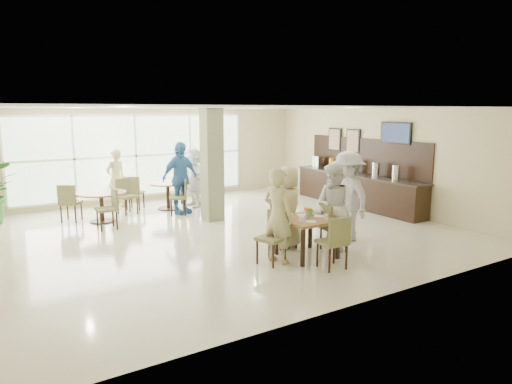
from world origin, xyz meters
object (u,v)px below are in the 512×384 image
round_table_left (101,198)px  round_table_right (168,189)px  buffet_counter (357,187)px  adult_a (180,178)px  adult_b (194,177)px  teen_left (278,216)px  adult_standing (116,179)px  teen_right (334,208)px  main_table (307,223)px  teen_standing (348,196)px  teen_far (288,207)px

round_table_left → round_table_right: (1.95, 0.56, -0.03)m
buffet_counter → adult_a: buffet_counter is taller
adult_a → adult_b: bearing=28.3°
teen_left → adult_b: (0.74, 5.33, -0.03)m
teen_left → adult_standing: bearing=-3.9°
teen_right → adult_standing: teen_right is taller
main_table → teen_standing: bearing=17.5°
buffet_counter → adult_a: size_ratio=2.43×
round_table_right → adult_b: (0.77, -0.06, 0.29)m
main_table → teen_standing: 1.53m
main_table → round_table_left: size_ratio=0.81×
buffet_counter → teen_right: size_ratio=2.72×
teen_far → adult_a: 4.06m
buffet_counter → adult_standing: (-5.97, 3.39, 0.29)m
main_table → round_table_left: bearing=118.2°
main_table → adult_b: size_ratio=0.58×
teen_left → teen_far: teen_left is taller
adult_a → teen_far: bearing=-97.1°
round_table_left → round_table_right: size_ratio=1.17×
main_table → adult_b: (0.11, 5.38, 0.18)m
teen_right → adult_standing: bearing=-161.6°
round_table_right → teen_left: teen_left is taller
round_table_right → adult_a: size_ratio=0.53×
main_table → teen_left: (-0.63, 0.05, 0.21)m
teen_right → main_table: bearing=-89.7°
buffet_counter → teen_left: 5.56m
main_table → teen_far: teen_far is taller
adult_a → adult_b: size_ratio=1.15×
teen_standing → adult_a: 4.70m
teen_left → adult_a: size_ratio=0.90×
teen_left → teen_far: (0.69, 0.65, -0.04)m
main_table → buffet_counter: bearing=35.3°
teen_far → adult_b: 4.69m
teen_left → teen_standing: 2.11m
main_table → round_table_left: same height
round_table_right → teen_right: bearing=-75.9°
teen_far → adult_a: adult_a is taller
adult_a → adult_b: 0.98m
main_table → adult_a: size_ratio=0.51×
round_table_right → adult_b: size_ratio=0.61×
teen_far → adult_b: (0.05, 4.69, 0.01)m
teen_standing → teen_right: bearing=-53.4°
teen_right → adult_b: bearing=-177.5°
teen_standing → adult_standing: 6.72m
round_table_right → round_table_left: bearing=-164.0°
round_table_left → adult_a: size_ratio=0.62×
round_table_left → buffet_counter: (6.73, -1.97, -0.04)m
teen_far → adult_a: (-0.64, 4.00, 0.14)m
round_table_right → adult_standing: size_ratio=0.61×
adult_b → adult_standing: adult_standing is taller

